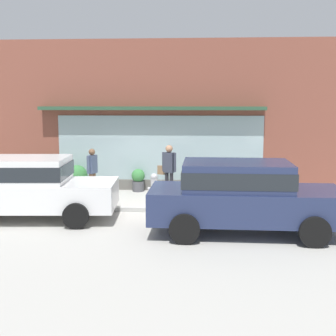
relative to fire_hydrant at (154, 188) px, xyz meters
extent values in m
plane|color=#B2AFA8|center=(-0.27, -0.91, -0.44)|extent=(60.00, 60.00, 0.00)
cube|color=#B2B2AD|center=(-0.27, -1.11, -0.38)|extent=(14.00, 0.24, 0.12)
cube|color=brown|center=(-0.27, 2.29, 2.13)|extent=(14.00, 0.36, 5.15)
cube|color=#9EB7BC|center=(0.00, 2.09, 0.97)|extent=(7.07, 0.03, 2.32)
cube|color=#2D5138|center=(-0.27, 1.94, 2.38)|extent=(7.67, 0.56, 0.12)
cube|color=#605E59|center=(-0.27, 2.07, -0.26)|extent=(7.47, 0.20, 0.36)
cylinder|color=#B2B2B7|center=(0.00, 0.00, -0.41)|extent=(0.31, 0.31, 0.06)
cylinder|color=#B2B2B7|center=(0.00, 0.00, -0.05)|extent=(0.20, 0.20, 0.68)
sphere|color=#B2B2B7|center=(0.00, 0.00, 0.35)|extent=(0.22, 0.22, 0.22)
cylinder|color=#B2B2B7|center=(-0.14, 0.00, -0.01)|extent=(0.10, 0.09, 0.09)
cylinder|color=#B2B2B7|center=(0.14, 0.00, -0.01)|extent=(0.10, 0.09, 0.09)
cylinder|color=#B2B2B7|center=(0.00, -0.14, -0.01)|extent=(0.09, 0.10, 0.09)
cylinder|color=#232328|center=(0.34, 0.69, -0.03)|extent=(0.12, 0.12, 0.84)
cylinder|color=#232328|center=(0.49, 0.61, -0.03)|extent=(0.12, 0.12, 0.84)
cube|color=#333847|center=(0.41, 0.65, 0.71)|extent=(0.38, 0.33, 0.63)
sphere|color=#A37556|center=(0.41, 0.65, 1.14)|extent=(0.23, 0.23, 0.23)
cylinder|color=#333847|center=(0.23, 0.75, 0.72)|extent=(0.08, 0.08, 0.60)
cylinder|color=#333847|center=(0.60, 0.56, 0.72)|extent=(0.08, 0.08, 0.60)
cube|color=#846647|center=(0.16, 0.81, 0.44)|extent=(0.26, 0.20, 0.28)
cylinder|color=brown|center=(-2.04, 0.88, -0.06)|extent=(0.12, 0.12, 0.77)
cylinder|color=brown|center=(-2.10, 0.72, -0.06)|extent=(0.12, 0.12, 0.77)
cube|color=#475675|center=(-2.07, 0.80, 0.61)|extent=(0.30, 0.37, 0.58)
sphere|color=brown|center=(-2.07, 0.80, 1.01)|extent=(0.21, 0.21, 0.21)
cylinder|color=#475675|center=(-2.00, 1.00, 0.62)|extent=(0.08, 0.08, 0.55)
cylinder|color=#475675|center=(-2.15, 0.60, 0.62)|extent=(0.08, 0.08, 0.55)
cube|color=white|center=(-3.07, -2.18, 0.21)|extent=(4.63, 2.04, 0.68)
cube|color=white|center=(-3.29, -2.20, 0.85)|extent=(2.59, 1.77, 0.67)
cube|color=#1E2328|center=(-3.29, -2.20, 0.85)|extent=(2.64, 1.79, 0.37)
cylinder|color=black|center=(-1.73, -1.20, -0.13)|extent=(0.65, 0.22, 0.64)
cylinder|color=black|center=(-1.61, -2.98, -0.13)|extent=(0.65, 0.22, 0.64)
cube|color=navy|center=(2.42, -3.11, 0.25)|extent=(4.45, 1.87, 0.73)
cube|color=navy|center=(2.20, -3.10, 0.91)|extent=(2.46, 1.69, 0.66)
cube|color=#1E2328|center=(2.20, -3.10, 0.91)|extent=(2.50, 1.71, 0.36)
cylinder|color=black|center=(3.81, -2.22, -0.11)|extent=(0.67, 0.19, 0.67)
cylinder|color=black|center=(3.77, -4.05, -0.11)|extent=(0.67, 0.19, 0.67)
cylinder|color=black|center=(1.07, -2.17, -0.11)|extent=(0.67, 0.19, 0.67)
cylinder|color=black|center=(1.04, -4.00, -0.11)|extent=(0.67, 0.19, 0.67)
cylinder|color=#4C4C51|center=(-5.15, 1.51, -0.31)|extent=(0.42, 0.42, 0.27)
sphere|color=olive|center=(-5.15, 1.51, 0.03)|extent=(0.48, 0.48, 0.48)
cylinder|color=#4C4C51|center=(-0.72, 1.77, -0.27)|extent=(0.40, 0.40, 0.35)
sphere|color=#3D8442|center=(-0.72, 1.77, 0.10)|extent=(0.46, 0.46, 0.46)
cylinder|color=#33473D|center=(-2.82, 1.71, -0.33)|extent=(0.48, 0.48, 0.24)
sphere|color=#3D8442|center=(-2.82, 1.71, 0.09)|extent=(0.71, 0.71, 0.71)
cylinder|color=#33473D|center=(-3.69, 1.54, -0.34)|extent=(0.52, 0.52, 0.20)
sphere|color=#3D8442|center=(-3.69, 1.54, 0.06)|extent=(0.72, 0.72, 0.72)
cylinder|color=#4C4C51|center=(1.88, 1.43, -0.33)|extent=(0.26, 0.26, 0.23)
sphere|color=#3D8442|center=(1.88, 1.43, -0.07)|extent=(0.34, 0.34, 0.34)
cylinder|color=#B7B2A3|center=(0.96, 1.68, -0.34)|extent=(0.32, 0.32, 0.21)
cone|color=olive|center=(0.96, 1.68, 0.12)|extent=(0.29, 0.29, 0.71)
cylinder|color=#33473D|center=(4.35, 1.84, -0.34)|extent=(0.28, 0.28, 0.21)
sphere|color=olive|center=(4.35, 1.84, -0.14)|extent=(0.27, 0.27, 0.27)
sphere|color=orange|center=(4.31, 1.81, -0.11)|extent=(0.05, 0.05, 0.05)
sphere|color=#B266B7|center=(4.31, 1.92, -0.09)|extent=(0.07, 0.07, 0.07)
sphere|color=#B266B7|center=(4.36, 1.90, -0.07)|extent=(0.07, 0.07, 0.07)
camera|label=1|loc=(1.30, -13.47, 2.59)|focal=48.64mm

